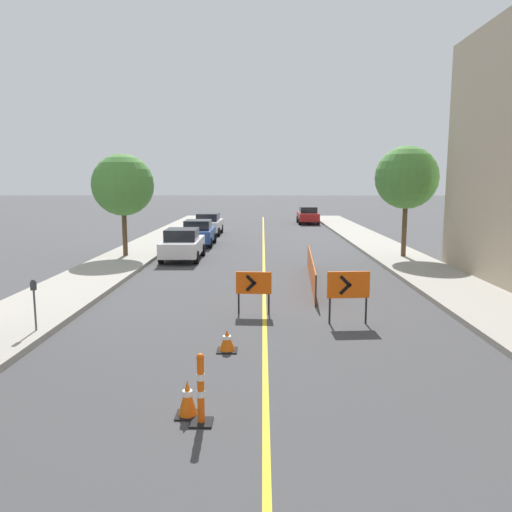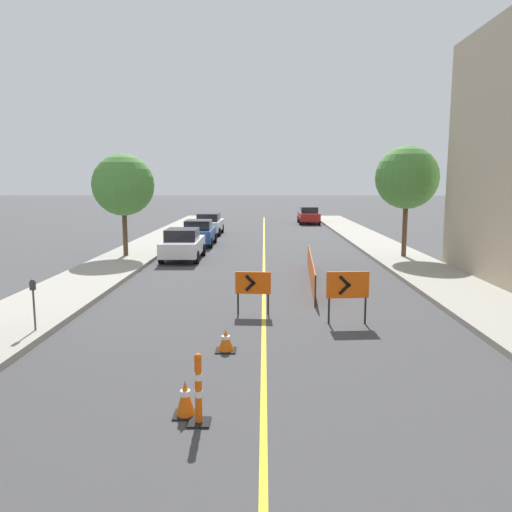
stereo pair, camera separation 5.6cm
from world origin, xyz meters
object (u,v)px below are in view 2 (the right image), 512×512
at_px(parked_car_curb_near, 183,244).
at_px(parked_car_opposite_side, 309,215).
at_px(parked_car_curb_far, 209,224).
at_px(street_tree_left_near, 123,185).
at_px(traffic_cone_fourth, 186,398).
at_px(parked_car_curb_mid, 199,233).
at_px(parking_meter_near_curb, 33,294).
at_px(delineator_post_rear, 199,393).
at_px(traffic_cone_fifth, 226,341).
at_px(street_tree_right_near, 407,178).
at_px(arrow_barricade_primary, 253,285).
at_px(arrow_barricade_secondary, 348,287).

distance_m(parked_car_curb_near, parked_car_opposite_side, 23.47).
distance_m(parked_car_curb_far, street_tree_left_near, 12.65).
bearing_deg(parked_car_opposite_side, traffic_cone_fourth, -97.82).
distance_m(parked_car_curb_mid, parked_car_opposite_side, 18.23).
bearing_deg(traffic_cone_fourth, parked_car_curb_far, 95.47).
bearing_deg(parking_meter_near_curb, parked_car_curb_mid, 84.41).
bearing_deg(delineator_post_rear, parked_car_curb_mid, 97.37).
distance_m(traffic_cone_fourth, parked_car_curb_near, 17.25).
distance_m(traffic_cone_fourth, traffic_cone_fifth, 3.30).
relative_size(parked_car_curb_near, street_tree_right_near, 0.78).
relative_size(traffic_cone_fifth, street_tree_right_near, 0.09).
distance_m(parked_car_curb_mid, street_tree_right_near, 12.83).
bearing_deg(delineator_post_rear, parking_meter_near_curb, 136.36).
relative_size(traffic_cone_fifth, delineator_post_rear, 0.43).
xyz_separation_m(traffic_cone_fourth, arrow_barricade_primary, (1.00, 6.59, 0.59)).
distance_m(arrow_barricade_secondary, parked_car_curb_near, 13.11).
bearing_deg(delineator_post_rear, traffic_cone_fifth, 87.22).
xyz_separation_m(parked_car_curb_mid, street_tree_left_near, (-3.07, -5.41, 2.95)).
height_order(arrow_barricade_primary, street_tree_right_near, street_tree_right_near).
xyz_separation_m(traffic_cone_fourth, parked_car_curb_far, (-2.80, 29.22, 0.49)).
relative_size(parked_car_curb_near, parked_car_curb_far, 0.99).
xyz_separation_m(traffic_cone_fourth, delineator_post_rear, (0.26, -0.27, 0.21)).
xyz_separation_m(parked_car_curb_mid, parking_meter_near_curb, (-1.80, -18.42, 0.31)).
bearing_deg(parked_car_curb_far, parked_car_curb_near, -88.40).
relative_size(traffic_cone_fourth, parking_meter_near_curb, 0.48).
bearing_deg(parked_car_curb_mid, street_tree_left_near, -120.22).
distance_m(traffic_cone_fifth, delineator_post_rear, 3.56).
bearing_deg(street_tree_right_near, traffic_cone_fifth, -119.75).
distance_m(parked_car_curb_near, parking_meter_near_curb, 12.86).
xyz_separation_m(parked_car_curb_near, street_tree_left_near, (-3.00, 0.27, 2.95)).
distance_m(traffic_cone_fourth, parked_car_curb_far, 29.36).
distance_m(traffic_cone_fourth, delineator_post_rear, 0.43).
bearing_deg(parked_car_curb_near, traffic_cone_fourth, -81.52).
distance_m(arrow_barricade_primary, arrow_barricade_secondary, 2.83).
bearing_deg(parked_car_curb_near, parked_car_opposite_side, 68.49).
bearing_deg(parked_car_curb_far, parked_car_curb_mid, -87.71).
xyz_separation_m(parked_car_opposite_side, parking_meter_near_curb, (-10.03, -34.68, 0.31)).
xyz_separation_m(arrow_barricade_primary, parked_car_curb_far, (-3.79, 22.64, -0.10)).
relative_size(arrow_barricade_primary, parking_meter_near_curb, 0.97).
xyz_separation_m(arrow_barricade_primary, parked_car_curb_near, (-3.78, 10.43, -0.10)).
distance_m(parked_car_curb_far, parked_car_opposite_side, 12.81).
relative_size(traffic_cone_fifth, arrow_barricade_primary, 0.40).
bearing_deg(parking_meter_near_curb, delineator_post_rear, -43.64).
bearing_deg(traffic_cone_fifth, traffic_cone_fourth, -97.56).
xyz_separation_m(traffic_cone_fifth, street_tree_left_near, (-6.21, 14.02, 3.50)).
xyz_separation_m(traffic_cone_fifth, parked_car_curb_mid, (-3.14, 19.43, 0.55)).
distance_m(traffic_cone_fifth, parked_car_curb_mid, 19.69).
xyz_separation_m(arrow_barricade_secondary, street_tree_left_near, (-9.41, 11.71, 2.70)).
distance_m(traffic_cone_fifth, arrow_barricade_primary, 3.43).
bearing_deg(delineator_post_rear, parked_car_curb_far, 95.92).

